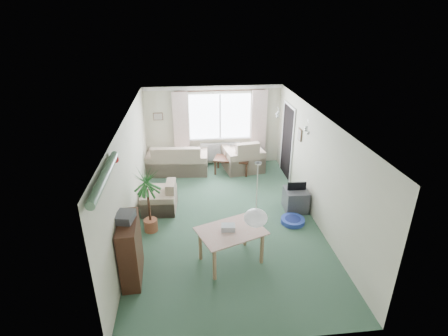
{
  "coord_description": "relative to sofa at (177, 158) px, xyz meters",
  "views": [
    {
      "loc": [
        -0.76,
        -6.72,
        4.33
      ],
      "look_at": [
        0.0,
        0.3,
        1.15
      ],
      "focal_mm": 28.0,
      "sensor_mm": 36.0,
      "label": 1
    }
  ],
  "objects": [
    {
      "name": "ground",
      "position": [
        1.1,
        -2.75,
        -0.43
      ],
      "size": [
        6.5,
        6.5,
        0.0
      ],
      "primitive_type": "plane",
      "color": "#30503C"
    },
    {
      "name": "window",
      "position": [
        1.3,
        0.48,
        1.07
      ],
      "size": [
        1.8,
        0.03,
        1.3
      ],
      "primitive_type": "cube",
      "color": "white"
    },
    {
      "name": "curtain_rod",
      "position": [
        1.3,
        0.4,
        1.84
      ],
      "size": [
        2.6,
        0.03,
        0.03
      ],
      "primitive_type": "cube",
      "color": "black"
    },
    {
      "name": "curtain_left",
      "position": [
        0.15,
        0.38,
        0.84
      ],
      "size": [
        0.45,
        0.08,
        2.0
      ],
      "primitive_type": "cube",
      "color": "beige"
    },
    {
      "name": "curtain_right",
      "position": [
        2.45,
        0.38,
        0.84
      ],
      "size": [
        0.45,
        0.08,
        2.0
      ],
      "primitive_type": "cube",
      "color": "beige"
    },
    {
      "name": "radiator",
      "position": [
        1.3,
        0.44,
        -0.03
      ],
      "size": [
        1.2,
        0.1,
        0.55
      ],
      "primitive_type": "cube",
      "color": "white"
    },
    {
      "name": "doorway",
      "position": [
        3.08,
        -0.55,
        0.57
      ],
      "size": [
        0.03,
        0.95,
        2.0
      ],
      "primitive_type": "cube",
      "color": "black"
    },
    {
      "name": "pendant_lamp",
      "position": [
        1.3,
        -5.05,
        1.05
      ],
      "size": [
        0.36,
        0.36,
        0.36
      ],
      "primitive_type": "sphere",
      "color": "white"
    },
    {
      "name": "tinsel_garland",
      "position": [
        -0.82,
        -5.05,
        1.85
      ],
      "size": [
        1.6,
        1.6,
        0.12
      ],
      "primitive_type": "cylinder",
      "color": "#196626"
    },
    {
      "name": "bauble_cluster_a",
      "position": [
        2.4,
        -1.85,
        1.79
      ],
      "size": [
        0.2,
        0.2,
        0.2
      ],
      "primitive_type": "sphere",
      "color": "silver"
    },
    {
      "name": "bauble_cluster_b",
      "position": [
        2.7,
        -3.05,
        1.79
      ],
      "size": [
        0.2,
        0.2,
        0.2
      ],
      "primitive_type": "sphere",
      "color": "silver"
    },
    {
      "name": "wall_picture_back",
      "position": [
        -0.5,
        0.48,
        1.12
      ],
      "size": [
        0.28,
        0.03,
        0.22
      ],
      "primitive_type": "cube",
      "color": "brown"
    },
    {
      "name": "wall_picture_right",
      "position": [
        3.08,
        -1.55,
        1.12
      ],
      "size": [
        0.03,
        0.24,
        0.3
      ],
      "primitive_type": "cube",
      "color": "brown"
    },
    {
      "name": "sofa",
      "position": [
        0.0,
        0.0,
        0.0
      ],
      "size": [
        1.8,
        1.04,
        0.87
      ],
      "primitive_type": "cube",
      "rotation": [
        0.0,
        0.0,
        3.07
      ],
      "color": "beige",
      "rests_on": "ground"
    },
    {
      "name": "armchair_corner",
      "position": [
        1.92,
        -0.02,
        0.04
      ],
      "size": [
        1.22,
        1.17,
        0.96
      ],
      "primitive_type": "cube",
      "rotation": [
        0.0,
        0.0,
        3.3
      ],
      "color": "#BEA78F",
      "rests_on": "ground"
    },
    {
      "name": "armchair_left",
      "position": [
        -0.4,
        -2.14,
        -0.07
      ],
      "size": [
        0.82,
        0.86,
        0.73
      ],
      "primitive_type": "cube",
      "rotation": [
        0.0,
        0.0,
        -1.64
      ],
      "color": "tan",
      "rests_on": "ground"
    },
    {
      "name": "coffee_table",
      "position": [
        1.57,
        -0.24,
        -0.21
      ],
      "size": [
        1.12,
        0.81,
        0.45
      ],
      "primitive_type": "cube",
      "rotation": [
        0.0,
        0.0,
        -0.28
      ],
      "color": "black",
      "rests_on": "ground"
    },
    {
      "name": "photo_frame",
      "position": [
        1.45,
        -0.19,
        0.1
      ],
      "size": [
        0.12,
        0.04,
        0.16
      ],
      "primitive_type": "cube",
      "rotation": [
        0.0,
        0.0,
        -0.15
      ],
      "color": "brown",
      "rests_on": "coffee_table"
    },
    {
      "name": "bookshelf",
      "position": [
        -0.74,
        -4.41,
        0.14
      ],
      "size": [
        0.35,
        0.95,
        1.14
      ],
      "primitive_type": "cube",
      "rotation": [
        0.0,
        0.0,
        0.05
      ],
      "color": "black",
      "rests_on": "ground"
    },
    {
      "name": "hifi_box",
      "position": [
        -0.77,
        -4.38,
        0.78
      ],
      "size": [
        0.34,
        0.4,
        0.14
      ],
      "primitive_type": "cube",
      "rotation": [
        0.0,
        0.0,
        -0.19
      ],
      "color": "#3B3A3F",
      "rests_on": "bookshelf"
    },
    {
      "name": "houseplant",
      "position": [
        -0.54,
        -3.01,
        0.29
      ],
      "size": [
        0.82,
        0.82,
        1.45
      ],
      "primitive_type": "cylinder",
      "rotation": [
        0.0,
        0.0,
        0.43
      ],
      "color": "#24551D",
      "rests_on": "ground"
    },
    {
      "name": "dining_table",
      "position": [
        1.04,
        -4.2,
        -0.1
      ],
      "size": [
        1.26,
        1.05,
        0.67
      ],
      "primitive_type": "cube",
      "rotation": [
        0.0,
        0.0,
        0.37
      ],
      "color": "tan",
      "rests_on": "ground"
    },
    {
      "name": "gift_box",
      "position": [
        0.99,
        -4.17,
        0.3
      ],
      "size": [
        0.27,
        0.2,
        0.12
      ],
      "primitive_type": "cube",
      "rotation": [
        0.0,
        0.0,
        -0.1
      ],
      "color": "#B9BAC4",
      "rests_on": "dining_table"
    },
    {
      "name": "tv_cube",
      "position": [
        2.8,
        -2.48,
        -0.17
      ],
      "size": [
        0.54,
        0.59,
        0.52
      ],
      "primitive_type": "cube",
      "rotation": [
        0.0,
        0.0,
        -0.03
      ],
      "color": "#333438",
      "rests_on": "ground"
    },
    {
      "name": "pet_bed",
      "position": [
        2.58,
        -3.05,
        -0.38
      ],
      "size": [
        0.64,
        0.64,
        0.11
      ],
      "primitive_type": "cylinder",
      "rotation": [
        0.0,
        0.0,
        -0.25
      ],
      "color": "navy",
      "rests_on": "ground"
    }
  ]
}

